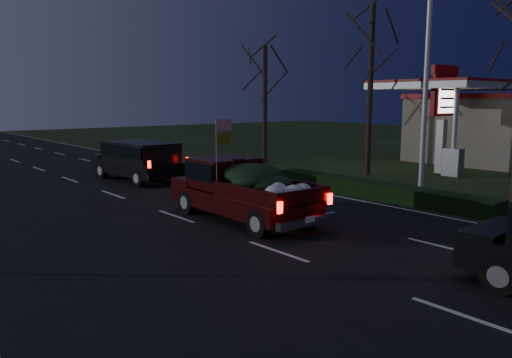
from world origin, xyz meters
TOP-DOWN VIEW (x-y plane):
  - ground at (0.00, 0.00)m, footprint 120.00×120.00m
  - road_asphalt at (0.00, 0.00)m, footprint 14.00×120.00m
  - hedge_row at (7.80, 3.00)m, footprint 1.00×10.00m
  - light_pole at (9.50, 2.00)m, footprint 0.50×0.90m
  - gas_price_pylon at (16.00, 4.99)m, footprint 2.00×0.41m
  - gas_station_building at (24.00, 6.00)m, footprint 10.00×7.00m
  - gas_canopy at (18.00, 6.00)m, footprint 7.10×6.10m
  - bare_tree_mid at (12.50, 7.00)m, footprint 3.60×3.60m
  - bare_tree_far at (11.50, 14.00)m, footprint 3.60×3.60m
  - pickup_truck at (1.46, 3.33)m, footprint 2.17×5.53m
  - lead_suv at (2.53, 12.69)m, footprint 2.59×5.41m

SIDE VIEW (x-z plane):
  - ground at x=0.00m, z-range 0.00..0.00m
  - road_asphalt at x=0.00m, z-range 0.00..0.02m
  - hedge_row at x=7.80m, z-range 0.00..0.60m
  - pickup_truck at x=1.46m, z-range -0.36..2.53m
  - lead_suv at x=2.53m, z-range 0.39..1.90m
  - gas_station_building at x=24.00m, z-range 0.00..4.00m
  - gas_price_pylon at x=16.00m, z-range 0.98..6.56m
  - gas_canopy at x=18.00m, z-range 1.91..6.79m
  - bare_tree_far at x=11.50m, z-range 1.73..8.73m
  - light_pole at x=9.50m, z-range 0.90..10.06m
  - bare_tree_mid at x=12.50m, z-range 2.10..10.60m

